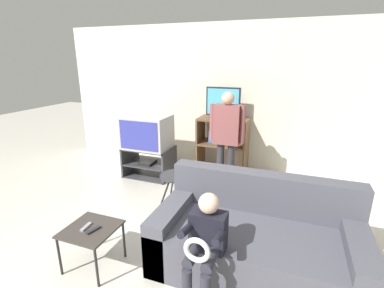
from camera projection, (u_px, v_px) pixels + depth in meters
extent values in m
cube|color=silver|center=(224.00, 99.00, 5.00)|extent=(6.40, 0.06, 2.60)
cube|color=#38383D|center=(150.00, 175.00, 4.98)|extent=(0.82, 0.57, 0.02)
cube|color=#38383D|center=(149.00, 163.00, 4.92)|extent=(0.79, 0.57, 0.02)
cube|color=#38383D|center=(149.00, 148.00, 4.83)|extent=(0.82, 0.57, 0.02)
cube|color=#38383D|center=(130.00, 159.00, 5.04)|extent=(0.03, 0.57, 0.52)
cube|color=#38383D|center=(170.00, 164.00, 4.78)|extent=(0.03, 0.57, 0.52)
cube|color=black|center=(147.00, 162.00, 4.84)|extent=(0.24, 0.28, 0.05)
cube|color=#B2B2B7|center=(147.00, 132.00, 4.74)|extent=(0.78, 0.56, 0.56)
cube|color=#333899|center=(138.00, 136.00, 4.49)|extent=(0.70, 0.01, 0.48)
cube|color=brown|center=(201.00, 144.00, 5.07)|extent=(0.03, 0.49, 1.02)
cube|color=brown|center=(246.00, 149.00, 4.79)|extent=(0.03, 0.49, 1.02)
cube|color=brown|center=(222.00, 172.00, 5.07)|extent=(0.80, 0.49, 0.03)
cube|color=brown|center=(223.00, 144.00, 4.91)|extent=(0.80, 0.49, 0.03)
cube|color=brown|center=(224.00, 119.00, 4.78)|extent=(0.80, 0.49, 0.03)
cube|color=#3870B7|center=(214.00, 137.00, 4.86)|extent=(0.18, 0.04, 0.22)
cube|color=black|center=(223.00, 117.00, 4.78)|extent=(0.21, 0.20, 0.04)
cube|color=black|center=(223.00, 102.00, 4.70)|extent=(0.59, 0.04, 0.49)
cube|color=#4CB7E0|center=(223.00, 102.00, 4.68)|extent=(0.54, 0.01, 0.44)
cylinder|color=black|center=(162.00, 201.00, 3.48)|extent=(0.19, 0.18, 0.60)
cylinder|color=black|center=(182.00, 204.00, 3.39)|extent=(0.19, 0.18, 0.60)
cylinder|color=black|center=(171.00, 192.00, 3.72)|extent=(0.19, 0.18, 0.60)
cylinder|color=black|center=(190.00, 195.00, 3.63)|extent=(0.19, 0.18, 0.60)
cylinder|color=#333338|center=(176.00, 176.00, 3.47)|extent=(0.41, 0.41, 0.02)
cube|color=#38332D|center=(91.00, 229.00, 2.69)|extent=(0.48, 0.48, 0.02)
cylinder|color=black|center=(59.00, 256.00, 2.63)|extent=(0.02, 0.02, 0.41)
cylinder|color=black|center=(97.00, 268.00, 2.49)|extent=(0.02, 0.02, 0.41)
cylinder|color=black|center=(90.00, 231.00, 3.02)|extent=(0.02, 0.02, 0.41)
cylinder|color=black|center=(124.00, 240.00, 2.87)|extent=(0.02, 0.02, 0.41)
cube|color=#232328|center=(94.00, 230.00, 2.64)|extent=(0.07, 0.15, 0.02)
cube|color=gray|center=(86.00, 227.00, 2.69)|extent=(0.05, 0.15, 0.02)
cube|color=#4C4C56|center=(254.00, 250.00, 2.69)|extent=(1.92, 0.96, 0.46)
cube|color=#4C4C56|center=(262.00, 192.00, 2.90)|extent=(1.92, 0.20, 0.42)
cube|color=#4C4C56|center=(174.00, 227.00, 2.95)|extent=(0.22, 0.96, 0.58)
cube|color=#4C4C56|center=(355.00, 267.00, 2.38)|extent=(0.22, 0.96, 0.58)
cylinder|color=#2D2D33|center=(220.00, 167.00, 4.32)|extent=(0.11, 0.11, 0.78)
cylinder|color=#2D2D33|center=(231.00, 168.00, 4.27)|extent=(0.11, 0.11, 0.78)
cube|color=#8C4C4C|center=(227.00, 124.00, 4.09)|extent=(0.38, 0.20, 0.58)
cylinder|color=#8C4C4C|center=(212.00, 122.00, 4.16)|extent=(0.08, 0.08, 0.55)
cylinder|color=#8C4C4C|center=(242.00, 125.00, 4.01)|extent=(0.08, 0.08, 0.55)
sphere|color=#DBAD89|center=(228.00, 98.00, 3.98)|extent=(0.19, 0.19, 0.19)
cylinder|color=#2D2D38|center=(194.00, 253.00, 2.24)|extent=(0.09, 0.30, 0.09)
cylinder|color=#2D2D38|center=(211.00, 257.00, 2.19)|extent=(0.09, 0.30, 0.09)
cube|color=black|center=(208.00, 231.00, 2.31)|extent=(0.30, 0.17, 0.34)
cylinder|color=black|center=(188.00, 229.00, 2.22)|extent=(0.06, 0.31, 0.14)
cylinder|color=black|center=(220.00, 236.00, 2.13)|extent=(0.06, 0.31, 0.14)
sphere|color=beige|center=(209.00, 203.00, 2.23)|extent=(0.17, 0.17, 0.17)
torus|color=white|center=(197.00, 250.00, 2.05)|extent=(0.21, 0.04, 0.21)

